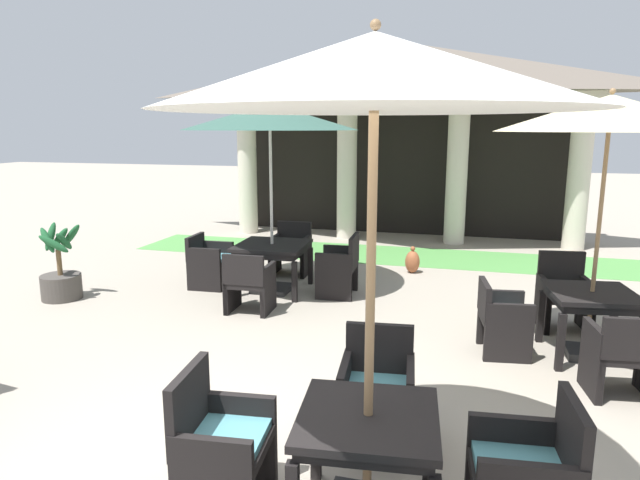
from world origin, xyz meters
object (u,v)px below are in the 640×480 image
object	(u,v)px
patio_chair_near_foreground_west	(209,261)
patio_table_mid_left	(591,301)
patio_chair_near_foreground_south	(249,283)
patio_chair_near_foreground_east	(340,267)
patio_umbrella_near_foreground	(270,118)
patio_chair_mid_left_west	(502,319)
patio_umbrella_mid_left	(610,116)
patio_umbrella_mid_right	(375,78)
patio_chair_mid_right_west	(220,446)
patio_table_near_foreground	(272,250)
patio_chair_mid_left_north	(564,295)
terracotta_urn	(412,262)
patio_chair_mid_right_north	(377,393)
patio_table_mid_right	(368,430)
potted_palm_left_edge	(61,278)
patio_chair_mid_left_south	(624,355)
patio_chair_near_foreground_north	(291,251)
patio_chair_mid_right_east	(528,478)

from	to	relation	value
patio_chair_near_foreground_west	patio_table_mid_left	distance (m)	5.34
patio_chair_near_foreground_south	patio_chair_near_foreground_east	distance (m)	1.46
patio_umbrella_near_foreground	patio_chair_mid_left_west	distance (m)	4.19
patio_chair_near_foreground_west	patio_chair_near_foreground_east	size ratio (longest dim) A/B	0.89
patio_umbrella_mid_left	patio_umbrella_mid_right	xyz separation A→B (m)	(-1.81, -3.14, 0.14)
patio_chair_near_foreground_west	patio_chair_near_foreground_east	bearing A→B (deg)	90.00
patio_chair_mid_right_west	patio_table_near_foreground	bearing A→B (deg)	-169.71
patio_umbrella_mid_left	patio_chair_mid_right_west	distance (m)	4.74
patio_table_near_foreground	patio_umbrella_mid_right	size ratio (longest dim) A/B	0.36
patio_chair_mid_left_north	terracotta_urn	size ratio (longest dim) A/B	2.00
patio_table_near_foreground	patio_chair_mid_right_north	bearing A→B (deg)	-58.99
patio_table_mid_left	patio_table_mid_right	size ratio (longest dim) A/B	1.05
patio_table_near_foreground	potted_palm_left_edge	distance (m)	3.05
patio_chair_mid_left_west	terracotta_urn	bearing A→B (deg)	-165.90
patio_chair_mid_left_south	terracotta_urn	size ratio (longest dim) A/B	1.78
terracotta_urn	patio_chair_near_foreground_north	bearing A→B (deg)	-163.54
patio_table_mid_right	patio_table_mid_left	bearing A→B (deg)	59.95
patio_chair_mid_right_west	patio_chair_mid_right_east	world-z (taller)	patio_chair_mid_right_west
patio_table_near_foreground	terracotta_urn	distance (m)	2.55
patio_umbrella_near_foreground	patio_chair_near_foreground_west	bearing A→B (deg)	-177.46
patio_chair_mid_left_west	patio_chair_mid_right_north	distance (m)	2.31
patio_chair_mid_right_west	patio_umbrella_near_foreground	bearing A→B (deg)	-169.71
patio_chair_mid_right_north	patio_chair_mid_right_west	bearing A→B (deg)	44.95
patio_chair_mid_left_west	patio_table_mid_right	bearing A→B (deg)	-24.80
patio_chair_near_foreground_north	patio_chair_mid_left_west	bearing A→B (deg)	138.70
patio_chair_mid_left_south	terracotta_urn	xyz separation A→B (m)	(-2.31, 3.98, -0.21)
patio_table_near_foreground	patio_umbrella_mid_left	world-z (taller)	patio_umbrella_mid_left
terracotta_urn	patio_umbrella_mid_left	bearing A→B (deg)	-54.65
patio_chair_near_foreground_west	potted_palm_left_edge	xyz separation A→B (m)	(-1.76, -1.14, -0.08)
patio_chair_mid_right_west	patio_chair_mid_right_north	size ratio (longest dim) A/B	1.06
patio_chair_mid_left_west	patio_umbrella_mid_right	bearing A→B (deg)	-24.80
patio_chair_near_foreground_east	patio_chair_mid_right_west	bearing A→B (deg)	-178.54
patio_chair_mid_right_west	patio_chair_mid_right_north	bearing A→B (deg)	134.95
patio_chair_near_foreground_north	patio_chair_near_foreground_east	bearing A→B (deg)	134.97
patio_table_mid_right	patio_chair_mid_right_east	world-z (taller)	patio_chair_mid_right_east
patio_table_near_foreground	terracotta_urn	size ratio (longest dim) A/B	2.31
patio_chair_mid_right_west	potted_palm_left_edge	distance (m)	5.44
patio_chair_mid_left_north	patio_table_mid_right	xyz separation A→B (m)	(-1.69, -4.04, 0.21)
patio_umbrella_mid_right	patio_chair_mid_right_north	xyz separation A→B (m)	(-0.10, 0.94, -2.28)
patio_chair_near_foreground_east	patio_chair_mid_left_north	size ratio (longest dim) A/B	0.98
patio_umbrella_near_foreground	potted_palm_left_edge	size ratio (longest dim) A/B	2.52
patio_umbrella_mid_right	patio_chair_mid_right_west	bearing A→B (deg)	-174.12
patio_table_near_foreground	patio_chair_near_foreground_north	distance (m)	1.06
patio_chair_mid_left_north	patio_chair_near_foreground_west	bearing A→B (deg)	-13.72
patio_chair_mid_right_north	patio_chair_near_foreground_east	bearing A→B (deg)	-78.35
patio_chair_near_foreground_west	patio_chair_mid_right_east	xyz separation A→B (m)	(4.26, -4.46, 0.01)
potted_palm_left_edge	patio_chair_near_foreground_south	bearing A→B (deg)	3.25
patio_table_mid_left	patio_umbrella_mid_left	world-z (taller)	patio_umbrella_mid_left
patio_chair_near_foreground_west	patio_chair_near_foreground_south	bearing A→B (deg)	44.96
patio_chair_mid_left_south	patio_chair_near_foreground_south	bearing A→B (deg)	154.50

